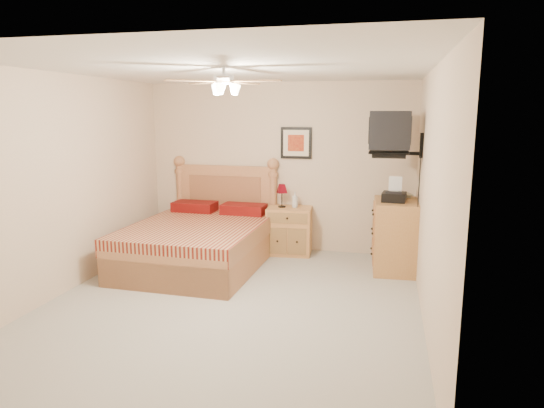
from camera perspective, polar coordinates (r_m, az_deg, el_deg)
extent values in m
plane|color=#9E9A8E|center=(5.47, -4.53, -11.44)|extent=(4.50, 4.50, 0.00)
cube|color=white|center=(5.09, -4.96, 15.62)|extent=(4.00, 4.50, 0.04)
cube|color=beige|center=(7.29, 0.77, 4.33)|extent=(4.00, 0.04, 2.50)
cube|color=beige|center=(3.12, -17.69, -4.87)|extent=(4.00, 0.04, 2.50)
cube|color=beige|center=(6.06, -23.04, 2.16)|extent=(0.04, 4.50, 2.50)
cube|color=beige|center=(4.90, 18.08, 0.65)|extent=(0.04, 4.50, 2.50)
cube|color=#C5854A|center=(7.16, 2.05, -3.14)|extent=(0.67, 0.52, 0.69)
imported|color=silver|center=(7.08, 2.71, 0.50)|extent=(0.09, 0.09, 0.23)
cube|color=black|center=(7.18, 2.86, 7.19)|extent=(0.46, 0.04, 0.46)
cube|color=#A66936|center=(6.58, 14.30, -3.63)|extent=(0.59, 0.82, 0.94)
imported|color=tan|center=(6.79, 14.44, 0.94)|extent=(0.19, 0.25, 0.02)
imported|color=gray|center=(6.79, 14.62, 1.11)|extent=(0.24, 0.28, 0.02)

